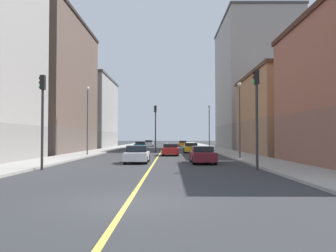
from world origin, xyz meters
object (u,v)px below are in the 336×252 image
at_px(street_lamp_right_near, 88,113).
at_px(car_orange, 182,144).
at_px(building_left_far, 255,85).
at_px(traffic_light_median_far, 155,122).
at_px(building_right_midblock, 38,86).
at_px(car_red, 171,150).
at_px(car_white, 137,155).
at_px(street_lamp_left_far, 209,122).
at_px(car_yellow, 191,148).
at_px(car_teal, 140,145).
at_px(car_silver, 149,143).
at_px(building_right_distant, 82,113).
at_px(street_lamp_left_near, 240,112).
at_px(traffic_light_right_near, 42,108).
at_px(building_left_mid, 298,114).
at_px(traffic_light_left_near, 256,105).
at_px(car_maroon, 203,155).

height_order(street_lamp_right_near, car_orange, street_lamp_right_near).
xyz_separation_m(building_left_far, traffic_light_median_far, (-17.19, -16.19, -7.41)).
xyz_separation_m(building_left_far, building_right_midblock, (-32.93, -16.70, -2.55)).
relative_size(car_red, car_white, 1.08).
bearing_deg(street_lamp_left_far, car_white, -106.48).
relative_size(car_yellow, car_teal, 1.14).
bearing_deg(car_silver, car_teal, -91.30).
relative_size(building_right_distant, street_lamp_left_near, 2.76).
distance_m(traffic_light_right_near, car_red, 19.78).
height_order(building_left_mid, traffic_light_left_near, building_left_mid).
bearing_deg(building_right_distant, street_lamp_right_near, -74.93).
bearing_deg(building_left_far, car_red, -121.89).
height_order(building_right_distant, traffic_light_left_near, building_right_distant).
height_order(car_silver, car_maroon, car_silver).
xyz_separation_m(car_orange, car_yellow, (-0.01, -33.37, 0.02)).
bearing_deg(car_yellow, building_left_far, 53.66).
bearing_deg(building_right_midblock, street_lamp_right_near, -45.87).
xyz_separation_m(street_lamp_left_near, car_silver, (-11.14, 47.44, -3.67)).
bearing_deg(car_yellow, building_right_midblock, 179.31).
height_order(building_left_far, street_lamp_left_far, building_left_far).
height_order(street_lamp_left_far, car_maroon, street_lamp_left_far).
bearing_deg(building_right_midblock, car_orange, 58.30).
bearing_deg(building_left_mid, car_silver, 117.94).
bearing_deg(building_left_far, traffic_light_right_near, -118.77).
distance_m(building_right_distant, car_teal, 16.80).
height_order(building_right_midblock, building_right_distant, building_right_midblock).
bearing_deg(building_left_far, car_teal, -173.69).
bearing_deg(street_lamp_right_near, traffic_light_median_far, 54.19).
height_order(building_right_distant, street_lamp_right_near, building_right_distant).
xyz_separation_m(building_left_far, car_white, (-17.79, -36.00, -10.82)).
height_order(building_right_midblock, traffic_light_median_far, building_right_midblock).
bearing_deg(traffic_light_median_far, building_right_midblock, -178.15).
bearing_deg(car_teal, building_right_midblock, -130.99).
height_order(traffic_light_median_far, car_white, traffic_light_median_far).
xyz_separation_m(traffic_light_left_near, street_lamp_left_near, (1.02, 10.66, 0.36)).
bearing_deg(car_yellow, car_orange, 89.99).
xyz_separation_m(building_left_far, traffic_light_right_near, (-23.13, -42.13, -7.65)).
bearing_deg(street_lamp_left_near, traffic_light_median_far, 118.74).
relative_size(street_lamp_right_near, car_orange, 1.62).
bearing_deg(traffic_light_left_near, building_left_mid, 64.36).
height_order(building_right_midblock, car_white, building_right_midblock).
distance_m(building_right_distant, street_lamp_left_far, 27.32).
xyz_separation_m(traffic_light_left_near, car_white, (-7.96, 6.13, -3.35)).
bearing_deg(traffic_light_left_near, street_lamp_right_near, 131.15).
bearing_deg(car_maroon, car_yellow, 89.45).
relative_size(building_right_distant, car_red, 4.31).
xyz_separation_m(building_right_distant, traffic_light_right_near, (9.80, -49.08, -3.13)).
bearing_deg(car_maroon, car_white, 176.63).
relative_size(street_lamp_left_far, car_maroon, 1.56).
relative_size(traffic_light_right_near, street_lamp_left_far, 0.82).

